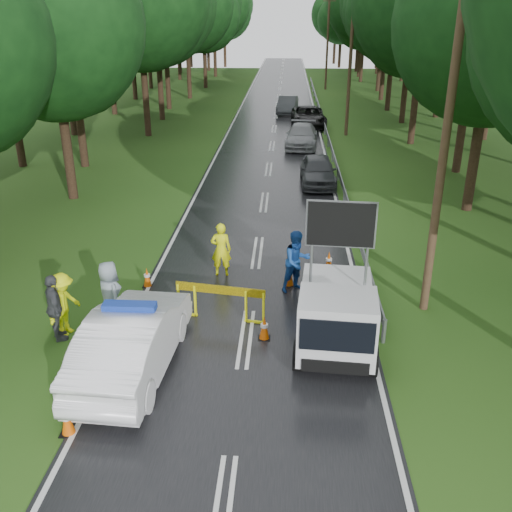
# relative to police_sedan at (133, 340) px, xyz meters

# --- Properties ---
(ground) EXTENTS (160.00, 160.00, 0.00)m
(ground) POSITION_rel_police_sedan_xyz_m (2.64, 1.61, -0.85)
(ground) COLOR #214814
(ground) RESTS_ON ground
(road) EXTENTS (7.00, 140.00, 0.02)m
(road) POSITION_rel_police_sedan_xyz_m (2.64, 31.61, -0.84)
(road) COLOR black
(road) RESTS_ON ground
(guardrail) EXTENTS (0.12, 60.06, 0.70)m
(guardrail) POSITION_rel_police_sedan_xyz_m (6.34, 31.27, -0.30)
(guardrail) COLOR gray
(guardrail) RESTS_ON ground
(utility_pole_near) EXTENTS (1.40, 0.24, 10.00)m
(utility_pole_near) POSITION_rel_police_sedan_xyz_m (7.84, 3.61, 4.22)
(utility_pole_near) COLOR #452D20
(utility_pole_near) RESTS_ON ground
(utility_pole_mid) EXTENTS (1.40, 0.24, 10.00)m
(utility_pole_mid) POSITION_rel_police_sedan_xyz_m (7.84, 29.61, 4.22)
(utility_pole_mid) COLOR #452D20
(utility_pole_mid) RESTS_ON ground
(utility_pole_far) EXTENTS (1.40, 0.24, 10.00)m
(utility_pole_far) POSITION_rel_police_sedan_xyz_m (7.84, 55.61, 4.22)
(utility_pole_far) COLOR #452D20
(utility_pole_far) RESTS_ON ground
(police_sedan) EXTENTS (2.09, 5.22, 1.86)m
(police_sedan) POSITION_rel_police_sedan_xyz_m (0.00, 0.00, 0.00)
(police_sedan) COLOR white
(police_sedan) RESTS_ON ground
(work_truck) EXTENTS (2.33, 4.66, 3.60)m
(work_truck) POSITION_rel_police_sedan_xyz_m (5.03, 1.44, 0.13)
(work_truck) COLOR gray
(work_truck) RESTS_ON ground
(barrier) EXTENTS (2.59, 0.49, 1.08)m
(barrier) POSITION_rel_police_sedan_xyz_m (1.84, 2.61, -0.03)
(barrier) COLOR #F5F70D
(barrier) RESTS_ON ground
(officer) EXTENTS (0.69, 0.46, 1.86)m
(officer) POSITION_rel_police_sedan_xyz_m (1.53, 5.60, 0.08)
(officer) COLOR #F5FC0D
(officer) RESTS_ON ground
(civilian) EXTENTS (1.23, 1.16, 2.00)m
(civilian) POSITION_rel_police_sedan_xyz_m (4.04, 4.61, 0.15)
(civilian) COLOR #164294
(civilian) RESTS_ON ground
(bystander_left) EXTENTS (1.01, 1.32, 1.81)m
(bystander_left) POSITION_rel_police_sedan_xyz_m (-2.32, 1.61, 0.05)
(bystander_left) COLOR #EAF90D
(bystander_left) RESTS_ON ground
(bystander_mid) EXTENTS (0.95, 1.20, 1.90)m
(bystander_mid) POSITION_rel_police_sedan_xyz_m (-2.42, 1.30, 0.10)
(bystander_mid) COLOR #3E4046
(bystander_mid) RESTS_ON ground
(bystander_right) EXTENTS (1.10, 1.13, 1.96)m
(bystander_right) POSITION_rel_police_sedan_xyz_m (-1.16, 2.07, 0.13)
(bystander_right) COLOR gray
(bystander_right) RESTS_ON ground
(queue_car_first) EXTENTS (1.81, 4.34, 1.47)m
(queue_car_first) POSITION_rel_police_sedan_xyz_m (5.24, 16.76, -0.11)
(queue_car_first) COLOR #383A3F
(queue_car_first) RESTS_ON ground
(queue_car_second) EXTENTS (2.31, 4.99, 1.41)m
(queue_car_second) POSITION_rel_police_sedan_xyz_m (4.57, 25.61, -0.14)
(queue_car_second) COLOR gray
(queue_car_second) RESTS_ON ground
(queue_car_third) EXTENTS (2.70, 5.47, 1.49)m
(queue_car_third) POSITION_rel_police_sedan_xyz_m (5.24, 32.80, -0.10)
(queue_car_third) COLOR black
(queue_car_third) RESTS_ON ground
(queue_car_fourth) EXTENTS (1.95, 4.51, 1.44)m
(queue_car_fourth) POSITION_rel_police_sedan_xyz_m (3.60, 38.80, -0.13)
(queue_car_fourth) COLOR #3A3D41
(queue_car_fourth) RESTS_ON ground
(cone_near_left) EXTENTS (0.34, 0.34, 0.72)m
(cone_near_left) POSITION_rel_police_sedan_xyz_m (-0.82, -2.39, -0.50)
(cone_near_left) COLOR black
(cone_near_left) RESTS_ON ground
(cone_center) EXTENTS (0.33, 0.33, 0.70)m
(cone_center) POSITION_rel_police_sedan_xyz_m (3.14, 1.61, -0.51)
(cone_center) COLOR black
(cone_center) RESTS_ON ground
(cone_far) EXTENTS (0.36, 0.36, 0.77)m
(cone_far) POSITION_rel_police_sedan_xyz_m (3.80, 4.93, -0.47)
(cone_far) COLOR black
(cone_far) RESTS_ON ground
(cone_left_mid) EXTENTS (0.31, 0.31, 0.66)m
(cone_left_mid) POSITION_rel_police_sedan_xyz_m (-0.76, 4.61, -0.53)
(cone_left_mid) COLOR black
(cone_left_mid) RESTS_ON ground
(cone_right) EXTENTS (0.35, 0.35, 0.74)m
(cone_right) POSITION_rel_police_sedan_xyz_m (5.15, 6.11, -0.49)
(cone_right) COLOR black
(cone_right) RESTS_ON ground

